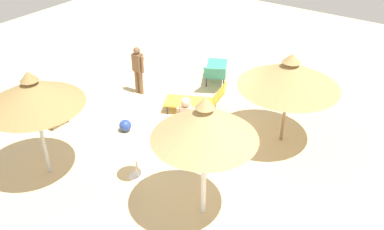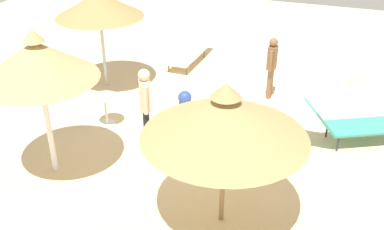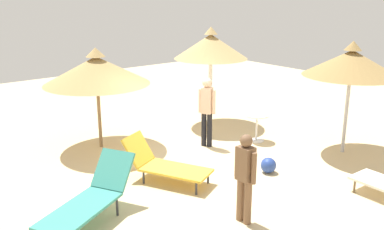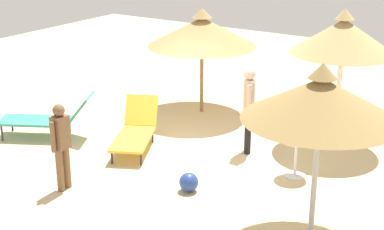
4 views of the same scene
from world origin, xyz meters
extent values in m
cube|color=beige|center=(0.00, 0.00, -0.05)|extent=(24.00, 24.00, 0.10)
cylinder|color=#B2B2B7|center=(-1.71, -3.45, 1.11)|extent=(0.08, 0.08, 2.21)
cone|color=#997A47|center=(-1.71, -3.45, 2.21)|extent=(2.23, 2.23, 0.60)
cone|color=#997A47|center=(-1.71, -3.45, 2.61)|extent=(0.40, 0.40, 0.22)
cylinder|color=olive|center=(2.34, 1.03, 1.04)|extent=(0.08, 0.08, 2.08)
cone|color=tan|center=(2.34, 1.03, 1.97)|extent=(2.58, 2.58, 0.68)
cone|color=tan|center=(2.34, 1.03, 2.41)|extent=(0.46, 0.46, 0.22)
cylinder|color=white|center=(2.10, -2.43, 1.16)|extent=(0.11, 0.11, 2.32)
cone|color=tan|center=(2.10, -2.43, 2.30)|extent=(2.11, 2.11, 0.69)
cone|color=tan|center=(2.10, -2.43, 2.75)|extent=(0.38, 0.38, 0.22)
cylinder|color=brown|center=(-3.11, -1.66, 0.13)|extent=(0.04, 0.04, 0.26)
cylinder|color=brown|center=(-3.13, -2.21, 0.13)|extent=(0.04, 0.04, 0.26)
cube|color=teal|center=(-1.04, 3.14, 0.37)|extent=(1.34, 1.70, 0.05)
cylinder|color=#2D2D33|center=(-0.99, 2.43, 0.17)|extent=(0.04, 0.04, 0.35)
cylinder|color=#2D2D33|center=(-0.48, 2.70, 0.17)|extent=(0.04, 0.04, 0.35)
cube|color=teal|center=(-0.57, 2.25, 0.68)|extent=(0.84, 0.76, 0.61)
cube|color=gold|center=(-0.59, 0.84, 0.30)|extent=(1.58, 1.24, 0.05)
cylinder|color=#2D2D33|center=(-1.00, 0.32, 0.14)|extent=(0.04, 0.04, 0.27)
cylinder|color=#2D2D33|center=(-1.25, 0.84, 0.14)|extent=(0.04, 0.04, 0.27)
cylinder|color=#2D2D33|center=(0.08, 0.84, 0.14)|extent=(0.04, 0.04, 0.27)
cylinder|color=#2D2D33|center=(-0.17, 1.36, 0.14)|extent=(0.04, 0.04, 0.27)
cube|color=gold|center=(0.22, 1.23, 0.61)|extent=(0.66, 0.80, 0.60)
cylinder|color=brown|center=(-2.45, 0.84, 0.39)|extent=(0.13, 0.13, 0.78)
cylinder|color=brown|center=(-2.62, 0.84, 0.39)|extent=(0.13, 0.13, 0.78)
cube|color=brown|center=(-2.53, 0.84, 1.07)|extent=(0.28, 0.23, 0.59)
sphere|color=brown|center=(-2.53, 0.84, 1.47)|extent=(0.21, 0.21, 0.21)
cylinder|color=brown|center=(-2.35, 0.84, 1.05)|extent=(0.09, 0.09, 0.54)
cylinder|color=brown|center=(-2.71, 0.83, 1.05)|extent=(0.09, 0.09, 0.54)
cylinder|color=black|center=(0.77, -1.06, 0.44)|extent=(0.13, 0.13, 0.88)
cylinder|color=black|center=(0.63, -1.14, 0.44)|extent=(0.13, 0.13, 0.88)
cube|color=beige|center=(0.70, -1.10, 1.20)|extent=(0.33, 0.32, 0.66)
sphere|color=beige|center=(0.70, -1.10, 1.65)|extent=(0.24, 0.24, 0.24)
cylinder|color=beige|center=(0.86, -1.01, 1.18)|extent=(0.09, 0.09, 0.60)
cylinder|color=beige|center=(0.55, -1.19, 1.18)|extent=(0.09, 0.09, 0.60)
cylinder|color=silver|center=(0.17, -2.37, 0.71)|extent=(0.59, 0.59, 0.02)
cylinder|color=silver|center=(0.17, -2.37, 0.35)|extent=(0.05, 0.05, 0.69)
cylinder|color=silver|center=(0.17, -2.37, 0.01)|extent=(0.42, 0.42, 0.02)
sphere|color=navy|center=(-1.41, -1.06, 0.17)|extent=(0.34, 0.34, 0.34)
camera|label=1|loc=(5.70, -8.04, 6.64)|focal=39.46mm
camera|label=2|loc=(8.05, 2.59, 5.24)|focal=42.56mm
camera|label=3|loc=(-7.08, 5.63, 3.82)|focal=39.97mm
camera|label=4|loc=(-9.11, -6.12, 4.68)|focal=54.53mm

